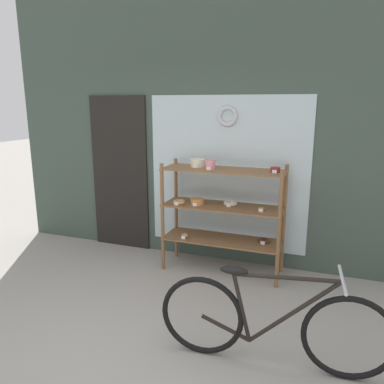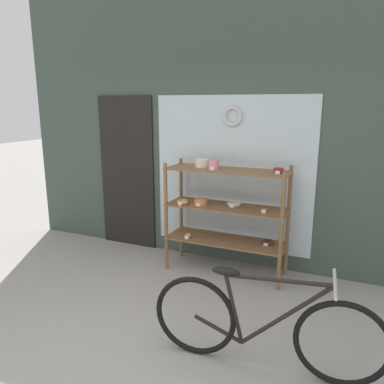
# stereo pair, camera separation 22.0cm
# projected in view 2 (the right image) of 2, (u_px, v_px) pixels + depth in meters

# --- Properties ---
(ground_plane) EXTENTS (30.00, 30.00, 0.00)m
(ground_plane) POSITION_uv_depth(u_px,v_px,m) (111.00, 368.00, 2.90)
(ground_plane) COLOR gray
(storefront_facade) EXTENTS (5.74, 0.13, 3.88)m
(storefront_facade) POSITION_uv_depth(u_px,v_px,m) (216.00, 112.00, 4.58)
(storefront_facade) COLOR #3D4C42
(storefront_facade) RESTS_ON ground_plane
(display_case) EXTENTS (1.42, 0.47, 1.36)m
(display_case) POSITION_uv_depth(u_px,v_px,m) (224.00, 206.00, 4.40)
(display_case) COLOR brown
(display_case) RESTS_ON ground_plane
(bicycle) EXTENTS (1.77, 0.46, 0.81)m
(bicycle) POSITION_uv_depth(u_px,v_px,m) (263.00, 326.00, 2.82)
(bicycle) COLOR black
(bicycle) RESTS_ON ground_plane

